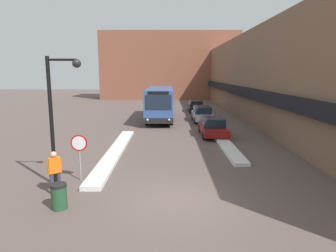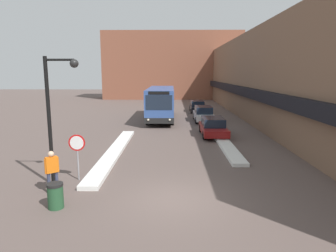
# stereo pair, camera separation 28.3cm
# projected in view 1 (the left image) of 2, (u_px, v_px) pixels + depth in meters

# --- Properties ---
(ground_plane) EXTENTS (160.00, 160.00, 0.00)m
(ground_plane) POSITION_uv_depth(u_px,v_px,m) (176.00, 199.00, 11.76)
(ground_plane) COLOR brown
(building_row_right) EXTENTS (5.50, 60.00, 9.04)m
(building_row_right) POSITION_uv_depth(u_px,v_px,m) (256.00, 76.00, 34.63)
(building_row_right) COLOR brown
(building_row_right) RESTS_ON ground_plane
(building_backdrop_far) EXTENTS (26.00, 8.00, 12.50)m
(building_backdrop_far) POSITION_uv_depth(u_px,v_px,m) (169.00, 66.00, 58.43)
(building_backdrop_far) COLOR brown
(building_backdrop_far) RESTS_ON ground_plane
(snow_bank_left) EXTENTS (0.90, 12.17, 0.20)m
(snow_bank_left) POSITION_uv_depth(u_px,v_px,m) (115.00, 152.00, 18.49)
(snow_bank_left) COLOR silver
(snow_bank_left) RESTS_ON ground_plane
(snow_bank_right) EXTENTS (0.90, 8.27, 0.20)m
(snow_bank_right) POSITION_uv_depth(u_px,v_px,m) (227.00, 146.00, 19.85)
(snow_bank_right) COLOR silver
(snow_bank_right) RESTS_ON ground_plane
(city_bus) EXTENTS (2.69, 10.77, 3.36)m
(city_bus) POSITION_uv_depth(u_px,v_px,m) (159.00, 103.00, 31.53)
(city_bus) COLOR #335193
(city_bus) RESTS_ON ground_plane
(parked_car_front) EXTENTS (1.90, 4.61, 1.44)m
(parked_car_front) POSITION_uv_depth(u_px,v_px,m) (212.00, 127.00, 23.64)
(parked_car_front) COLOR maroon
(parked_car_front) RESTS_ON ground_plane
(parked_car_middle) EXTENTS (1.90, 4.85, 1.52)m
(parked_car_middle) POSITION_uv_depth(u_px,v_px,m) (202.00, 114.00, 30.85)
(parked_car_middle) COLOR silver
(parked_car_middle) RESTS_ON ground_plane
(parked_car_back) EXTENTS (1.85, 4.54, 1.43)m
(parked_car_back) POSITION_uv_depth(u_px,v_px,m) (195.00, 106.00, 38.17)
(parked_car_back) COLOR black
(parked_car_back) RESTS_ON ground_plane
(stop_sign) EXTENTS (0.76, 0.08, 2.15)m
(stop_sign) POSITION_uv_depth(u_px,v_px,m) (78.00, 148.00, 13.56)
(stop_sign) COLOR gray
(stop_sign) RESTS_ON ground_plane
(street_lamp) EXTENTS (1.46, 0.36, 5.58)m
(street_lamp) POSITION_uv_depth(u_px,v_px,m) (57.00, 106.00, 12.58)
(street_lamp) COLOR black
(street_lamp) RESTS_ON ground_plane
(pedestrian) EXTENTS (0.51, 0.46, 1.78)m
(pedestrian) POSITION_uv_depth(u_px,v_px,m) (54.00, 168.00, 12.16)
(pedestrian) COLOR #333851
(pedestrian) RESTS_ON ground_plane
(trash_bin) EXTENTS (0.59, 0.59, 0.95)m
(trash_bin) POSITION_uv_depth(u_px,v_px,m) (58.00, 196.00, 10.86)
(trash_bin) COLOR #234C2D
(trash_bin) RESTS_ON ground_plane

